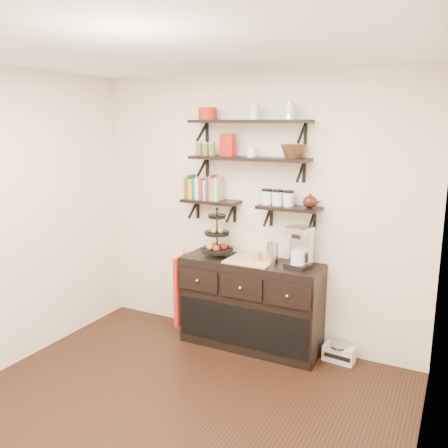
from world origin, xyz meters
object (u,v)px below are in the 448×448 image
sideboard (251,304)px  coffee_maker (300,248)px  fruit_stand (217,240)px  radio (339,353)px

sideboard → coffee_maker: 0.79m
fruit_stand → radio: 1.59m
coffee_maker → radio: (0.40, 0.06, -1.00)m
coffee_maker → radio: coffee_maker is taller
sideboard → radio: sideboard is taller
sideboard → fruit_stand: 0.72m
sideboard → radio: 0.96m
sideboard → coffee_maker: bearing=3.2°
sideboard → radio: (0.88, 0.09, -0.37)m
sideboard → radio: bearing=5.8°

